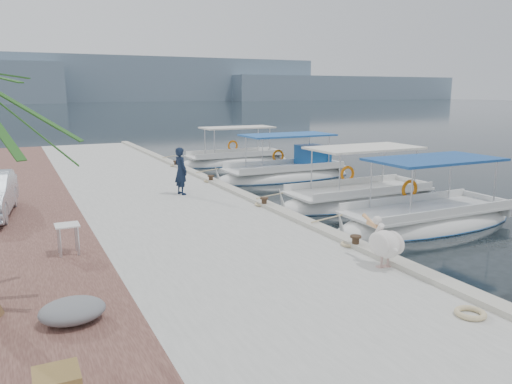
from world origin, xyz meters
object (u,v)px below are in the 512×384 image
fishing_caique_b (426,222)px  pelican (385,243)px  fisherman (181,171)px  fishing_caique_e (235,162)px  fishing_caique_c (358,201)px  fishing_caique_d (286,175)px

fishing_caique_b → pelican: fishing_caique_b is taller
pelican → fisherman: 9.74m
fishing_caique_e → pelican: size_ratio=5.10×
fishing_caique_b → fishing_caique_e: size_ratio=0.99×
pelican → fisherman: (-1.62, 9.60, 0.33)m
fishing_caique_b → pelican: (-4.72, -3.48, 0.93)m
fishing_caique_b → fishing_caique_c: (0.02, 3.60, -0.00)m
fishing_caique_d → pelican: fishing_caique_d is taller
fisherman → pelican: bearing=175.8°
fishing_caique_d → fishing_caique_e: 5.75m
fishing_caique_c → fisherman: bearing=158.3°
fisherman → fishing_caique_e: bearing=-47.7°
fishing_caique_d → fisherman: (-6.65, -3.75, 1.20)m
fishing_caique_c → fishing_caique_d: bearing=87.4°
fishing_caique_b → fishing_caique_e: (0.03, 15.62, 0.00)m
fishing_caique_c → pelican: size_ratio=5.08×
fishing_caique_d → fishing_caique_e: size_ratio=1.05×
fishing_caique_b → fishing_caique_e: bearing=89.9°
fishing_caique_b → fishing_caique_c: 3.60m
fishing_caique_d → fishing_caique_c: bearing=-92.6°
fishing_caique_b → fishing_caique_e: 15.62m
fishing_caique_c → fishing_caique_e: same height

